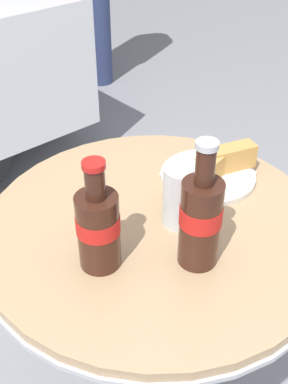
% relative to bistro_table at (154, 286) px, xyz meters
% --- Properties ---
extents(bistro_table, '(0.67, 0.67, 0.77)m').
position_rel_bistro_table_xyz_m(bistro_table, '(0.00, 0.00, 0.00)').
color(bistro_table, '#B7B7BC').
rests_on(bistro_table, ground_plane).
extents(cola_bottle_left, '(0.07, 0.07, 0.21)m').
position_rel_bistro_table_xyz_m(cola_bottle_left, '(-0.15, -0.02, 0.27)').
color(cola_bottle_left, '#3D1E14').
rests_on(cola_bottle_left, bistro_table).
extents(cola_bottle_right, '(0.07, 0.07, 0.24)m').
position_rel_bistro_table_xyz_m(cola_bottle_right, '(-0.02, -0.13, 0.28)').
color(cola_bottle_right, '#3D1E14').
rests_on(cola_bottle_right, bistro_table).
extents(drinking_glass, '(0.07, 0.07, 0.12)m').
position_rel_bistro_table_xyz_m(drinking_glass, '(0.03, -0.03, 0.24)').
color(drinking_glass, silver).
rests_on(drinking_glass, bistro_table).
extents(lunch_plate_near, '(0.22, 0.20, 0.07)m').
position_rel_bistro_table_xyz_m(lunch_plate_near, '(0.18, 0.02, 0.21)').
color(lunch_plate_near, silver).
rests_on(lunch_plate_near, bistro_table).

